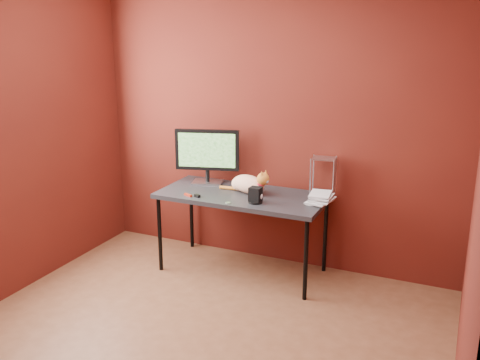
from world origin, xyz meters
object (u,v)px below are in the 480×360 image
at_px(monitor, 207,154).
at_px(skull_mug, 256,196).
at_px(book_stack, 314,147).
at_px(desk, 242,199).
at_px(speaker, 255,196).
at_px(cat, 249,184).

distance_m(monitor, skull_mug, 0.76).
bearing_deg(book_stack, desk, -175.27).
bearing_deg(speaker, desk, 139.73).
xyz_separation_m(cat, speaker, (0.17, -0.24, -0.02)).
xyz_separation_m(desk, skull_mug, (0.20, -0.17, 0.11)).
relative_size(skull_mug, book_stack, 0.12).
height_order(monitor, skull_mug, monitor).
relative_size(monitor, skull_mug, 5.11).
height_order(desk, book_stack, book_stack).
distance_m(desk, book_stack, 0.82).
height_order(desk, monitor, monitor).
bearing_deg(cat, desk, -110.55).
distance_m(cat, speaker, 0.29).
relative_size(desk, cat, 2.93).
relative_size(desk, book_stack, 1.59).
bearing_deg(speaker, monitor, 153.78).
distance_m(monitor, speaker, 0.77).
height_order(desk, skull_mug, skull_mug).
bearing_deg(skull_mug, cat, 137.84).
bearing_deg(monitor, cat, -30.01).
bearing_deg(desk, monitor, 159.46).
xyz_separation_m(monitor, book_stack, (1.07, -0.11, 0.18)).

